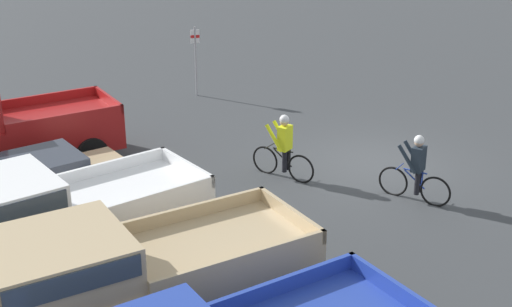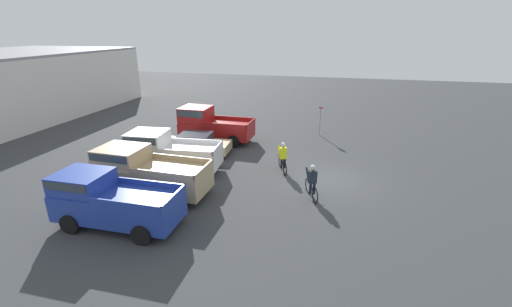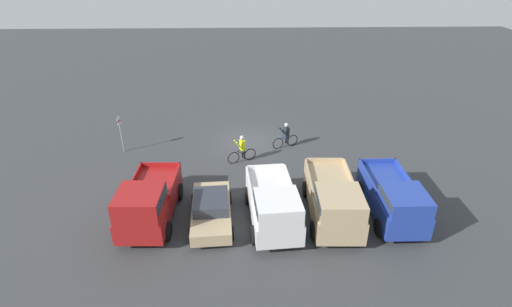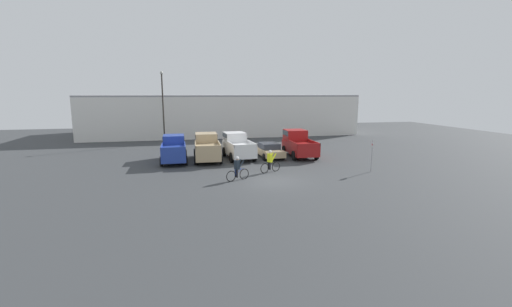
{
  "view_description": "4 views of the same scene",
  "coord_description": "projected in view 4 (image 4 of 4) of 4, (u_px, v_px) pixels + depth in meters",
  "views": [
    {
      "loc": [
        -12.96,
        12.01,
        7.26
      ],
      "look_at": [
        -0.26,
        3.84,
        1.2
      ],
      "focal_mm": 50.0,
      "sensor_mm": 36.0,
      "label": 1
    },
    {
      "loc": [
        -16.75,
        -0.22,
        7.45
      ],
      "look_at": [
        -0.26,
        3.84,
        1.2
      ],
      "focal_mm": 24.0,
      "sensor_mm": 36.0,
      "label": 2
    },
    {
      "loc": [
        0.3,
        23.28,
        11.44
      ],
      "look_at": [
        -0.26,
        3.84,
        1.2
      ],
      "focal_mm": 28.0,
      "sensor_mm": 36.0,
      "label": 3
    },
    {
      "loc": [
        -5.81,
        -21.38,
        5.78
      ],
      "look_at": [
        -0.26,
        3.84,
        1.2
      ],
      "focal_mm": 24.0,
      "sensor_mm": 36.0,
      "label": 4
    }
  ],
  "objects": [
    {
      "name": "ground_plane",
      "position": [
        272.0,
        181.0,
        22.8
      ],
      "size": [
        80.0,
        80.0,
        0.0
      ],
      "primitive_type": "plane",
      "color": "#383A3D"
    },
    {
      "name": "warehouse_building",
      "position": [
        221.0,
        114.0,
        50.0
      ],
      "size": [
        36.34,
        13.58,
        5.49
      ],
      "color": "silver",
      "rests_on": "ground_plane"
    },
    {
      "name": "pickup_truck_0",
      "position": [
        174.0,
        149.0,
        29.16
      ],
      "size": [
        2.15,
        4.94,
        2.13
      ],
      "color": "#233D9E",
      "rests_on": "ground_plane"
    },
    {
      "name": "pickup_truck_1",
      "position": [
        207.0,
        147.0,
        29.86
      ],
      "size": [
        2.4,
        5.34,
        2.21
      ],
      "color": "tan",
      "rests_on": "ground_plane"
    },
    {
      "name": "pickup_truck_2",
      "position": [
        237.0,
        145.0,
        30.74
      ],
      "size": [
        2.53,
        5.07,
        2.19
      ],
      "color": "white",
      "rests_on": "ground_plane"
    },
    {
      "name": "sedan_0",
      "position": [
        269.0,
        150.0,
        31.01
      ],
      "size": [
        2.14,
        4.34,
        1.33
      ],
      "color": "tan",
      "rests_on": "ground_plane"
    },
    {
      "name": "pickup_truck_3",
      "position": [
        298.0,
        143.0,
        31.63
      ],
      "size": [
        2.37,
        5.04,
        2.34
      ],
      "color": "maroon",
      "rests_on": "ground_plane"
    },
    {
      "name": "cyclist_0",
      "position": [
        270.0,
        161.0,
        25.19
      ],
      "size": [
        1.67,
        0.76,
        1.69
      ],
      "color": "black",
      "rests_on": "ground_plane"
    },
    {
      "name": "cyclist_1",
      "position": [
        237.0,
        168.0,
        22.85
      ],
      "size": [
        1.66,
        0.75,
        1.65
      ],
      "color": "black",
      "rests_on": "ground_plane"
    },
    {
      "name": "fire_lane_sign",
      "position": [
        372.0,
        153.0,
        25.2
      ],
      "size": [
        0.12,
        0.29,
        2.37
      ],
      "color": "#9E9EA3",
      "rests_on": "ground_plane"
    },
    {
      "name": "lamppost",
      "position": [
        163.0,
        102.0,
        39.37
      ],
      "size": [
        0.36,
        0.36,
        8.22
      ],
      "color": "#2D2823",
      "rests_on": "ground_plane"
    }
  ]
}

